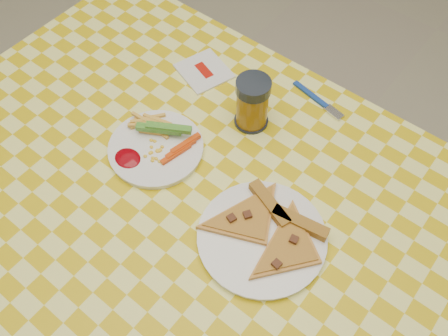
{
  "coord_description": "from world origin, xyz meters",
  "views": [
    {
      "loc": [
        0.39,
        -0.39,
        1.63
      ],
      "look_at": [
        0.02,
        0.07,
        0.78
      ],
      "focal_mm": 40.0,
      "sensor_mm": 36.0,
      "label": 1
    }
  ],
  "objects_px": {
    "plate_right": "(262,238)",
    "drink_glass": "(252,103)",
    "plate_left": "(156,149)",
    "table": "(195,207)"
  },
  "relations": [
    {
      "from": "table",
      "to": "plate_left",
      "type": "relative_size",
      "value": 6.33
    },
    {
      "from": "plate_right",
      "to": "drink_glass",
      "type": "bearing_deg",
      "value": 130.61
    },
    {
      "from": "plate_right",
      "to": "plate_left",
      "type": "bearing_deg",
      "value": 174.23
    },
    {
      "from": "table",
      "to": "plate_right",
      "type": "distance_m",
      "value": 0.19
    },
    {
      "from": "drink_glass",
      "to": "table",
      "type": "bearing_deg",
      "value": -85.99
    },
    {
      "from": "plate_left",
      "to": "plate_right",
      "type": "xyz_separation_m",
      "value": [
        0.31,
        -0.03,
        0.0
      ]
    },
    {
      "from": "table",
      "to": "drink_glass",
      "type": "height_order",
      "value": "drink_glass"
    },
    {
      "from": "plate_right",
      "to": "table",
      "type": "bearing_deg",
      "value": 178.32
    },
    {
      "from": "plate_left",
      "to": "plate_right",
      "type": "relative_size",
      "value": 0.82
    },
    {
      "from": "table",
      "to": "plate_left",
      "type": "distance_m",
      "value": 0.15
    }
  ]
}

